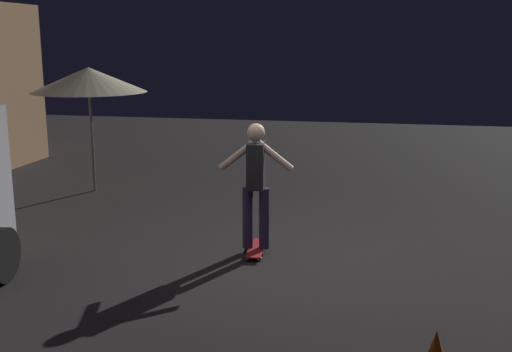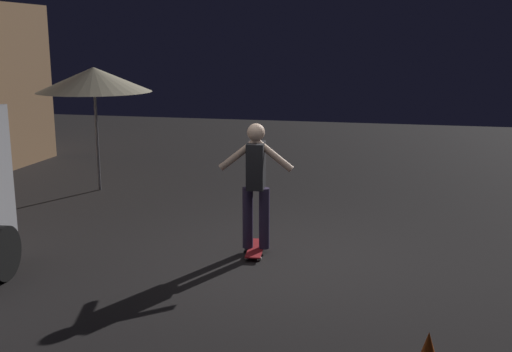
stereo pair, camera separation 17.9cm
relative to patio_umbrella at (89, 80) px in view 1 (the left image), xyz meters
The scene contains 4 objects.
ground_plane 5.45m from the patio_umbrella, 127.47° to the right, with size 28.00×28.00×0.00m, color black.
patio_umbrella is the anchor object (origin of this frame).
skateboard_ridden 5.07m from the patio_umbrella, 127.44° to the right, with size 0.80×0.28×0.07m.
skater 4.76m from the patio_umbrella, 127.44° to the right, with size 0.40×0.99×1.67m.
Camera 1 is at (-7.55, -1.29, 2.79)m, focal length 43.86 mm.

